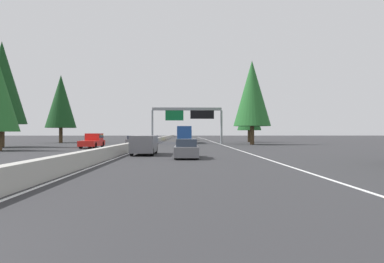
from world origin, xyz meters
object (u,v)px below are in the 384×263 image
at_px(oncoming_far, 93,141).
at_px(conifer_left_near, 2,83).
at_px(minivan_far_right, 144,144).
at_px(sign_gantry_overhead, 188,115).
at_px(box_truck_near_center, 184,134).
at_px(conifer_left_mid, 61,101).
at_px(bus_mid_right, 184,134).
at_px(conifer_right_near, 252,93).
at_px(conifer_right_mid, 249,109).
at_px(sedan_distant_b, 186,149).
at_px(oncoming_near, 133,140).

relative_size(oncoming_far, conifer_left_near, 0.39).
bearing_deg(oncoming_far, minivan_far_right, 31.45).
xyz_separation_m(sign_gantry_overhead, box_truck_near_center, (27.05, 0.65, -3.50)).
height_order(box_truck_near_center, conifer_left_mid, conifer_left_mid).
distance_m(bus_mid_right, conifer_right_near, 15.53).
bearing_deg(conifer_right_near, minivan_far_right, 149.24).
distance_m(oncoming_far, conifer_right_mid, 36.03).
bearing_deg(conifer_right_mid, bus_mid_right, 112.49).
xyz_separation_m(minivan_far_right, conifer_left_near, (15.74, 21.20, 7.77)).
height_order(sedan_distant_b, box_truck_near_center, box_truck_near_center).
distance_m(conifer_right_mid, conifer_left_near, 44.53).
bearing_deg(sedan_distant_b, sign_gantry_overhead, -0.74).
bearing_deg(minivan_far_right, conifer_left_mid, 30.24).
distance_m(sign_gantry_overhead, bus_mid_right, 5.20).
distance_m(sedan_distant_b, oncoming_far, 21.30).
relative_size(oncoming_far, conifer_right_mid, 0.50).
bearing_deg(oncoming_far, oncoming_near, 162.29).
bearing_deg(oncoming_near, box_truck_near_center, 165.25).
height_order(sign_gantry_overhead, sedan_distant_b, sign_gantry_overhead).
relative_size(sign_gantry_overhead, conifer_right_mid, 1.13).
relative_size(box_truck_near_center, conifer_left_near, 0.59).
xyz_separation_m(conifer_left_near, conifer_left_mid, (19.61, -0.59, -0.66)).
distance_m(oncoming_near, oncoming_far, 11.49).
relative_size(box_truck_near_center, conifer_right_near, 0.61).
height_order(minivan_far_right, oncoming_far, oncoming_far).
xyz_separation_m(sedan_distant_b, conifer_left_near, (19.64, 24.90, 8.04)).
bearing_deg(sedan_distant_b, oncoming_far, 34.45).
bearing_deg(conifer_right_near, sedan_distant_b, 159.00).
xyz_separation_m(bus_mid_right, conifer_left_near, (-17.34, 24.69, 7.00)).
bearing_deg(oncoming_near, conifer_left_near, -61.53).
bearing_deg(conifer_right_mid, oncoming_far, 134.65).
bearing_deg(conifer_left_mid, minivan_far_right, -149.76).
xyz_separation_m(bus_mid_right, oncoming_far, (-19.42, 11.84, -0.80)).
bearing_deg(conifer_left_mid, conifer_right_mid, -84.98).
height_order(bus_mid_right, oncoming_far, bus_mid_right).
height_order(box_truck_near_center, conifer_right_near, conifer_right_near).
relative_size(conifer_right_mid, conifer_left_mid, 0.84).
xyz_separation_m(conifer_right_near, conifer_left_mid, (10.73, 35.26, -0.39)).
distance_m(minivan_far_right, oncoming_far, 16.01).
height_order(sign_gantry_overhead, conifer_right_near, conifer_right_near).
distance_m(oncoming_far, conifer_left_mid, 25.91).
relative_size(sign_gantry_overhead, oncoming_near, 2.88).
distance_m(oncoming_far, conifer_left_near, 15.17).
bearing_deg(oncoming_near, conifer_right_near, 90.07).
xyz_separation_m(box_truck_near_center, conifer_right_mid, (-17.60, -13.47, 5.18)).
relative_size(box_truck_near_center, conifer_left_mid, 0.64).
xyz_separation_m(sign_gantry_overhead, bus_mid_right, (3.88, 0.64, -3.40)).
relative_size(box_truck_near_center, conifer_right_mid, 0.76).
height_order(minivan_far_right, conifer_left_mid, conifer_left_mid).
bearing_deg(minivan_far_right, conifer_right_near, -30.76).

